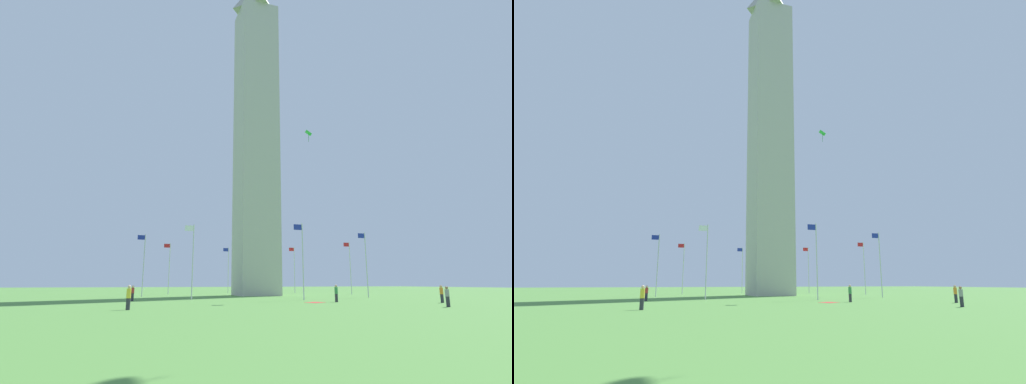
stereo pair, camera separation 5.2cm
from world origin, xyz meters
The scene contains 17 objects.
ground_plane centered at (0.00, 0.00, 0.00)m, with size 260.00×260.00×0.00m, color #548C3D.
obelisk_monument centered at (0.00, 0.00, 27.67)m, with size 6.09×6.09×55.34m.
flagpole_n centered at (16.60, 0.00, 4.68)m, with size 1.12×0.14×8.57m.
flagpole_ne centered at (11.75, 11.70, 4.68)m, with size 1.12×0.14×8.57m.
flagpole_e centered at (0.06, 16.54, 4.68)m, with size 1.12×0.14×8.57m.
flagpole_se centered at (-11.64, 11.70, 4.68)m, with size 1.12×0.14×8.57m.
flagpole_s centered at (-16.48, 0.00, 4.68)m, with size 1.12×0.14×8.57m.
flagpole_sw centered at (-11.64, -11.70, 4.68)m, with size 1.12×0.14×8.57m.
flagpole_w centered at (0.06, -16.54, 4.68)m, with size 1.12×0.14×8.57m.
flagpole_nw centered at (11.75, -11.70, 4.68)m, with size 1.12×0.14×8.57m.
person_green_shirt centered at (-1.04, 21.82, 0.84)m, with size 0.32×0.32×1.68m.
person_red_shirt centered at (18.14, 12.99, 0.80)m, with size 0.32×0.32×1.61m.
person_orange_shirt centered at (-9.98, 26.26, 0.82)m, with size 0.32×0.32×1.66m.
person_gray_shirt centered at (-5.37, 31.69, 0.79)m, with size 0.32×0.32×1.61m.
person_yellow_shirt centered at (18.81, 27.23, 0.85)m, with size 0.32×0.32×1.71m.
kite_green_diamond centered at (-1.07, 16.82, 19.72)m, with size 0.86×0.96×1.41m.
picnic_blanket_near_first_person centered at (1.35, 21.84, 0.01)m, with size 1.80×1.40×0.01m, color red.
Camera 2 is at (19.40, 57.22, 1.86)m, focal length 27.35 mm.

